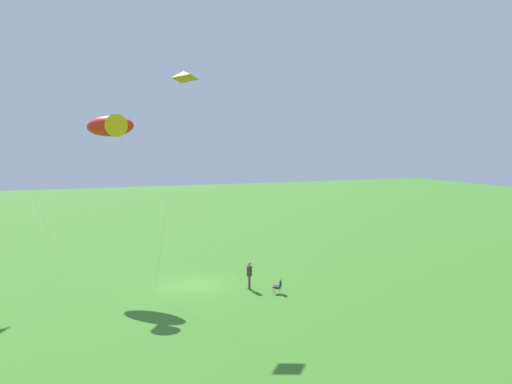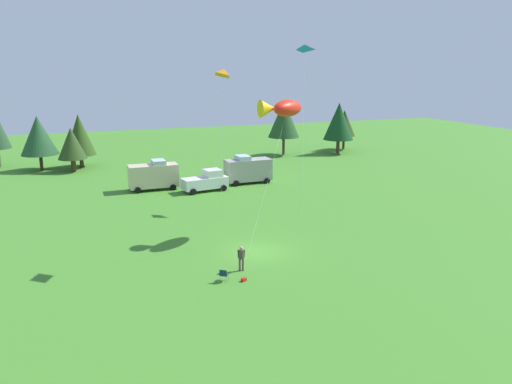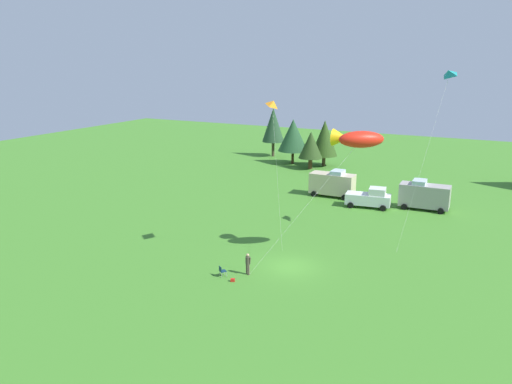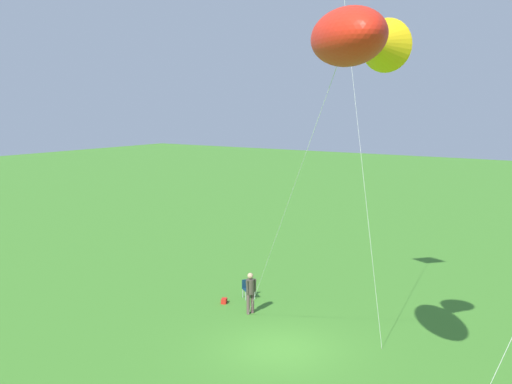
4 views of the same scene
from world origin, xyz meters
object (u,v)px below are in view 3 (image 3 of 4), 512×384
(van_camper_beige, at_px, (332,183))
(kite_delta_teal, at_px, (448,74))
(person_kite_flyer, at_px, (248,262))
(backpack_on_grass, at_px, (233,280))
(truck_white_pickup, at_px, (370,198))
(kite_delta_orange, at_px, (274,104))
(van_motorhome_grey, at_px, (424,195))
(kite_large_fish, at_px, (356,139))
(folding_chair, at_px, (222,270))

(van_camper_beige, distance_m, kite_delta_teal, 21.63)
(person_kite_flyer, xyz_separation_m, backpack_on_grass, (-0.41, -1.68, -0.91))
(truck_white_pickup, distance_m, kite_delta_orange, 22.43)
(van_camper_beige, relative_size, kite_delta_orange, 0.40)
(van_camper_beige, distance_m, kite_delta_orange, 24.26)
(van_motorhome_grey, distance_m, kite_large_fish, 19.72)
(kite_delta_teal, bearing_deg, van_camper_beige, 142.54)
(van_camper_beige, bearing_deg, kite_delta_teal, -37.89)
(truck_white_pickup, relative_size, kite_large_fish, 0.48)
(van_motorhome_grey, bearing_deg, truck_white_pickup, 18.19)
(truck_white_pickup, distance_m, van_motorhome_grey, 6.03)
(backpack_on_grass, xyz_separation_m, kite_delta_orange, (0.66, 5.69, 12.88))
(folding_chair, xyz_separation_m, backpack_on_grass, (1.21, -0.43, -0.38))
(backpack_on_grass, bearing_deg, van_motorhome_grey, 69.73)
(truck_white_pickup, relative_size, kite_delta_orange, 0.39)
(truck_white_pickup, bearing_deg, backpack_on_grass, -107.62)
(person_kite_flyer, xyz_separation_m, van_camper_beige, (-1.65, 25.38, 0.62))
(person_kite_flyer, bearing_deg, truck_white_pickup, 9.20)
(folding_chair, height_order, backpack_on_grass, folding_chair)
(folding_chair, relative_size, kite_large_fish, 0.08)
(backpack_on_grass, bearing_deg, truck_white_pickup, 80.45)
(kite_large_fish, bearing_deg, backpack_on_grass, -126.12)
(backpack_on_grass, distance_m, truck_white_pickup, 24.76)
(kite_large_fish, bearing_deg, kite_delta_teal, 54.53)
(backpack_on_grass, height_order, van_motorhome_grey, van_motorhome_grey)
(van_camper_beige, relative_size, van_motorhome_grey, 0.99)
(truck_white_pickup, bearing_deg, kite_delta_teal, -51.49)
(folding_chair, distance_m, kite_large_fish, 15.04)
(person_kite_flyer, distance_m, van_camper_beige, 25.44)
(truck_white_pickup, relative_size, kite_delta_teal, 0.33)
(folding_chair, xyz_separation_m, van_camper_beige, (-0.03, 26.62, 1.16))
(kite_large_fish, bearing_deg, van_camper_beige, 113.23)
(kite_large_fish, bearing_deg, van_motorhome_grey, 79.53)
(person_kite_flyer, relative_size, kite_delta_teal, 0.11)
(folding_chair, relative_size, backpack_on_grass, 2.56)
(truck_white_pickup, xyz_separation_m, kite_delta_teal, (8.03, -7.60, 14.10))
(van_camper_beige, xyz_separation_m, van_motorhome_grey, (11.01, -0.63, 0.00))
(folding_chair, bearing_deg, kite_delta_teal, -2.65)
(van_camper_beige, xyz_separation_m, kite_large_fish, (7.77, -18.11, 8.53))
(kite_large_fish, bearing_deg, person_kite_flyer, -130.09)
(truck_white_pickup, xyz_separation_m, van_motorhome_grey, (5.66, 2.03, 0.54))
(person_kite_flyer, bearing_deg, van_camper_beige, 22.17)
(person_kite_flyer, height_order, backpack_on_grass, person_kite_flyer)
(kite_delta_orange, bearing_deg, person_kite_flyer, -93.51)
(van_motorhome_grey, relative_size, kite_delta_orange, 0.41)
(person_kite_flyer, distance_m, van_motorhome_grey, 26.47)
(folding_chair, bearing_deg, person_kite_flyer, -15.95)
(kite_large_fish, xyz_separation_m, kite_delta_teal, (5.60, 7.86, 5.03))
(van_camper_beige, height_order, kite_large_fish, kite_large_fish)
(folding_chair, xyz_separation_m, van_motorhome_grey, (10.97, 26.00, 1.16))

